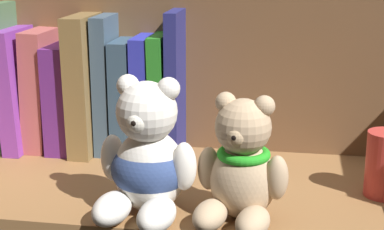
% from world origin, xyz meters
% --- Properties ---
extents(shelf_board, '(0.76, 0.29, 0.02)m').
position_xyz_m(shelf_board, '(0.00, 0.00, 0.01)').
color(shelf_board, olive).
rests_on(shelf_board, ground).
extents(shelf_back_panel, '(0.79, 0.01, 0.29)m').
position_xyz_m(shelf_back_panel, '(0.00, 0.15, 0.15)').
color(shelf_back_panel, brown).
rests_on(shelf_back_panel, ground).
extents(book_1, '(0.02, 0.12, 0.22)m').
position_xyz_m(book_1, '(-0.34, 0.12, 0.13)').
color(book_1, '#436642').
rests_on(book_1, shelf_board).
extents(book_2, '(0.03, 0.14, 0.18)m').
position_xyz_m(book_2, '(-0.31, 0.12, 0.11)').
color(book_2, purple).
rests_on(book_2, shelf_board).
extents(book_3, '(0.04, 0.10, 0.18)m').
position_xyz_m(book_3, '(-0.28, 0.12, 0.11)').
color(book_3, '#AE5353').
rests_on(book_3, shelf_board).
extents(book_4, '(0.03, 0.11, 0.16)m').
position_xyz_m(book_4, '(-0.25, 0.12, 0.10)').
color(book_4, '#5C2477').
rests_on(book_4, shelf_board).
extents(book_5, '(0.03, 0.13, 0.20)m').
position_xyz_m(book_5, '(-0.21, 0.12, 0.12)').
color(book_5, brown).
rests_on(book_5, shelf_board).
extents(book_6, '(0.02, 0.09, 0.20)m').
position_xyz_m(book_6, '(-0.18, 0.12, 0.12)').
color(book_6, '#3E5468').
rests_on(book_6, shelf_board).
extents(book_7, '(0.03, 0.10, 0.17)m').
position_xyz_m(book_7, '(-0.15, 0.12, 0.10)').
color(book_7, '#30485F').
rests_on(book_7, shelf_board).
extents(book_8, '(0.02, 0.10, 0.17)m').
position_xyz_m(book_8, '(-0.12, 0.12, 0.11)').
color(book_8, '#2A2FB3').
rests_on(book_8, shelf_board).
extents(book_9, '(0.02, 0.10, 0.18)m').
position_xyz_m(book_9, '(-0.10, 0.12, 0.11)').
color(book_9, '#257B23').
rests_on(book_9, shelf_board).
extents(book_10, '(0.02, 0.10, 0.21)m').
position_xyz_m(book_10, '(-0.08, 0.12, 0.13)').
color(book_10, navy).
rests_on(book_10, shelf_board).
extents(teddy_bear_larger, '(0.12, 0.13, 0.16)m').
position_xyz_m(teddy_bear_larger, '(-0.07, -0.10, 0.08)').
color(teddy_bear_larger, white).
rests_on(teddy_bear_larger, shelf_board).
extents(teddy_bear_smaller, '(0.11, 0.11, 0.14)m').
position_xyz_m(teddy_bear_smaller, '(0.04, -0.10, 0.08)').
color(teddy_bear_smaller, tan).
rests_on(teddy_bear_smaller, shelf_board).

